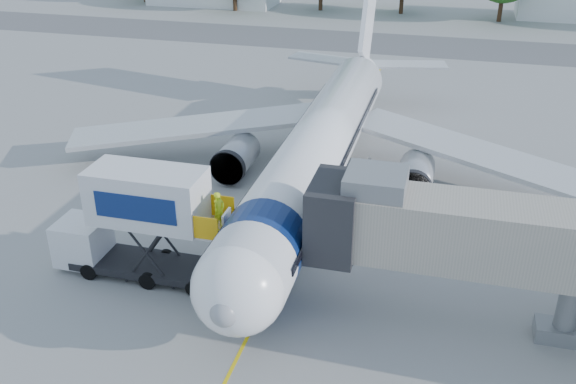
# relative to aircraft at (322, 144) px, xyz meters

# --- Properties ---
(ground) EXTENTS (160.00, 160.00, 0.00)m
(ground) POSITION_rel_aircraft_xyz_m (0.00, -4.12, -2.95)
(ground) COLOR gray
(ground) RESTS_ON ground
(guidance_line) EXTENTS (0.15, 70.00, 0.01)m
(guidance_line) POSITION_rel_aircraft_xyz_m (0.00, -4.12, -2.94)
(guidance_line) COLOR yellow
(guidance_line) RESTS_ON ground
(taxiway_strip) EXTENTS (120.00, 10.00, 0.01)m
(taxiway_strip) POSITION_rel_aircraft_xyz_m (0.00, 37.88, -2.94)
(taxiway_strip) COLOR #59595B
(taxiway_strip) RESTS_ON ground
(aircraft) EXTENTS (34.17, 37.73, 11.35)m
(aircraft) POSITION_rel_aircraft_xyz_m (0.00, 0.00, 0.00)
(aircraft) COLOR white
(aircraft) RESTS_ON ground
(jet_bridge) EXTENTS (13.90, 3.20, 6.60)m
(jet_bridge) POSITION_rel_aircraft_xyz_m (7.99, -11.12, 1.39)
(jet_bridge) COLOR #A39A8B
(jet_bridge) RESTS_ON ground
(catering_hiloader) EXTENTS (8.50, 2.44, 5.50)m
(catering_hiloader) POSITION_rel_aircraft_xyz_m (-6.27, -11.12, -0.19)
(catering_hiloader) COLOR black
(catering_hiloader) RESTS_ON ground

